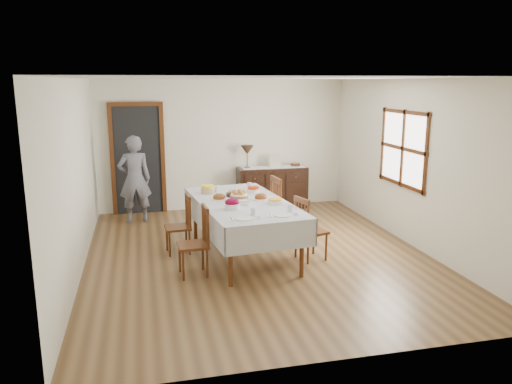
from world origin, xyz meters
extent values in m
plane|color=brown|center=(0.00, 0.00, 0.00)|extent=(6.00, 6.00, 0.00)
cube|color=silver|center=(0.00, 0.00, 2.60)|extent=(5.00, 6.00, 0.02)
cube|color=white|center=(0.00, 3.00, 1.30)|extent=(5.00, 0.02, 2.60)
cube|color=white|center=(0.00, -3.00, 1.30)|extent=(5.00, 0.02, 2.60)
cube|color=white|center=(-2.50, 0.00, 1.30)|extent=(0.02, 6.00, 2.60)
cube|color=white|center=(2.50, 0.00, 1.30)|extent=(0.02, 6.00, 2.60)
cube|color=white|center=(2.49, 0.30, 1.50)|extent=(0.02, 1.30, 1.10)
cube|color=#4F2710|center=(2.48, 0.30, 1.50)|extent=(0.03, 1.46, 1.26)
cube|color=black|center=(-1.70, 2.96, 1.05)|extent=(0.90, 0.06, 2.10)
cube|color=#4F2710|center=(-1.70, 2.94, 1.05)|extent=(1.04, 0.08, 2.18)
cube|color=silver|center=(-0.22, 0.01, 0.82)|extent=(1.44, 2.51, 0.04)
cylinder|color=#4F2710|center=(-0.60, -1.07, 0.39)|extent=(0.06, 0.06, 0.78)
cylinder|color=#4F2710|center=(0.37, -0.97, 0.39)|extent=(0.06, 0.06, 0.78)
cylinder|color=#4F2710|center=(-0.82, 0.99, 0.39)|extent=(0.06, 0.06, 0.78)
cylinder|color=#4F2710|center=(0.16, 1.09, 0.39)|extent=(0.06, 0.06, 0.78)
cube|color=silver|center=(-0.83, -0.05, 0.66)|extent=(0.27, 2.43, 0.37)
cube|color=silver|center=(0.38, 0.08, 0.66)|extent=(0.27, 2.43, 0.37)
cube|color=silver|center=(-0.10, -1.19, 0.66)|extent=(1.24, 0.15, 0.37)
cube|color=silver|center=(-0.35, 1.22, 0.66)|extent=(1.24, 0.15, 0.37)
cube|color=#4F2710|center=(-1.02, -0.58, 0.42)|extent=(0.42, 0.42, 0.04)
cylinder|color=#4F2710|center=(-1.19, -0.43, 0.20)|extent=(0.03, 0.03, 0.40)
cylinder|color=#4F2710|center=(-1.17, -0.75, 0.20)|extent=(0.03, 0.03, 0.40)
cylinder|color=#4F2710|center=(-0.88, -0.41, 0.20)|extent=(0.03, 0.03, 0.40)
cylinder|color=#4F2710|center=(-0.86, -0.73, 0.20)|extent=(0.03, 0.03, 0.40)
cylinder|color=#4F2710|center=(-0.86, -0.40, 0.68)|extent=(0.04, 0.04, 0.52)
cylinder|color=#4F2710|center=(-0.84, -0.74, 0.68)|extent=(0.04, 0.04, 0.52)
cube|color=#4F2710|center=(-0.85, -0.57, 0.91)|extent=(0.06, 0.38, 0.07)
cylinder|color=#4F2710|center=(-0.85, -0.49, 0.67)|extent=(0.02, 0.02, 0.43)
cylinder|color=#4F2710|center=(-0.85, -0.57, 0.67)|extent=(0.02, 0.02, 0.43)
cylinder|color=#4F2710|center=(-0.84, -0.65, 0.67)|extent=(0.02, 0.02, 0.43)
cube|color=#4F2710|center=(-1.15, 0.38, 0.40)|extent=(0.40, 0.40, 0.04)
cylinder|color=#4F2710|center=(-1.31, 0.52, 0.19)|extent=(0.03, 0.03, 0.38)
cylinder|color=#4F2710|center=(-1.29, 0.22, 0.19)|extent=(0.03, 0.03, 0.38)
cylinder|color=#4F2710|center=(-1.01, 0.54, 0.19)|extent=(0.03, 0.03, 0.38)
cylinder|color=#4F2710|center=(-0.99, 0.24, 0.19)|extent=(0.03, 0.03, 0.38)
cylinder|color=#4F2710|center=(-1.00, 0.55, 0.64)|extent=(0.04, 0.04, 0.49)
cylinder|color=#4F2710|center=(-0.97, 0.23, 0.64)|extent=(0.04, 0.04, 0.49)
cube|color=#4F2710|center=(-0.98, 0.39, 0.86)|extent=(0.06, 0.35, 0.07)
cylinder|color=#4F2710|center=(-0.99, 0.47, 0.63)|extent=(0.02, 0.02, 0.41)
cylinder|color=#4F2710|center=(-0.98, 0.39, 0.63)|extent=(0.02, 0.02, 0.41)
cylinder|color=#4F2710|center=(-0.98, 0.31, 0.63)|extent=(0.02, 0.02, 0.41)
cube|color=#4F2710|center=(0.72, -0.34, 0.42)|extent=(0.48, 0.48, 0.04)
cylinder|color=#4F2710|center=(0.92, -0.45, 0.20)|extent=(0.03, 0.03, 0.40)
cylinder|color=#4F2710|center=(0.83, -0.15, 0.20)|extent=(0.03, 0.03, 0.40)
cylinder|color=#4F2710|center=(0.61, -0.54, 0.20)|extent=(0.03, 0.03, 0.40)
cylinder|color=#4F2710|center=(0.53, -0.23, 0.20)|extent=(0.03, 0.03, 0.40)
cylinder|color=#4F2710|center=(0.60, -0.55, 0.68)|extent=(0.04, 0.04, 0.52)
cylinder|color=#4F2710|center=(0.51, -0.23, 0.68)|extent=(0.04, 0.04, 0.52)
cube|color=#4F2710|center=(0.55, -0.39, 0.90)|extent=(0.13, 0.37, 0.07)
cylinder|color=#4F2710|center=(0.57, -0.47, 0.66)|extent=(0.02, 0.02, 0.43)
cylinder|color=#4F2710|center=(0.55, -0.39, 0.66)|extent=(0.02, 0.02, 0.43)
cylinder|color=#4F2710|center=(0.53, -0.31, 0.66)|extent=(0.02, 0.02, 0.43)
cube|color=#4F2710|center=(0.63, 0.55, 0.48)|extent=(0.49, 0.49, 0.04)
cylinder|color=#4F2710|center=(0.82, 0.38, 0.23)|extent=(0.04, 0.04, 0.46)
cylinder|color=#4F2710|center=(0.79, 0.74, 0.23)|extent=(0.04, 0.04, 0.46)
cylinder|color=#4F2710|center=(0.46, 0.35, 0.23)|extent=(0.04, 0.04, 0.46)
cylinder|color=#4F2710|center=(0.43, 0.71, 0.23)|extent=(0.04, 0.04, 0.46)
cylinder|color=#4F2710|center=(0.44, 0.34, 0.78)|extent=(0.04, 0.04, 0.60)
cylinder|color=#4F2710|center=(0.41, 0.72, 0.78)|extent=(0.04, 0.04, 0.60)
cube|color=#4F2710|center=(0.43, 0.53, 1.03)|extent=(0.08, 0.43, 0.09)
cylinder|color=#4F2710|center=(0.43, 0.43, 0.75)|extent=(0.02, 0.02, 0.49)
cylinder|color=#4F2710|center=(0.43, 0.53, 0.75)|extent=(0.02, 0.02, 0.49)
cylinder|color=#4F2710|center=(0.42, 0.62, 0.75)|extent=(0.02, 0.02, 0.49)
cube|color=black|center=(0.95, 2.72, 0.42)|extent=(1.41, 0.47, 0.85)
cube|color=black|center=(0.52, 2.47, 0.68)|extent=(0.40, 0.02, 0.17)
sphere|color=brown|center=(0.52, 2.45, 0.68)|extent=(0.03, 0.03, 0.03)
cube|color=black|center=(0.95, 2.47, 0.68)|extent=(0.40, 0.02, 0.17)
sphere|color=brown|center=(0.95, 2.45, 0.68)|extent=(0.03, 0.03, 0.03)
cube|color=black|center=(1.37, 2.47, 0.68)|extent=(0.40, 0.02, 0.17)
sphere|color=brown|center=(1.37, 2.45, 0.68)|extent=(0.03, 0.03, 0.03)
imported|color=slate|center=(-1.77, 2.28, 0.86)|extent=(0.57, 0.40, 1.72)
cylinder|color=brown|center=(-0.27, 0.04, 0.88)|extent=(0.27, 0.27, 0.09)
cylinder|color=white|center=(-0.27, 0.04, 0.94)|extent=(0.24, 0.24, 0.02)
sphere|color=#B36E2F|center=(-0.20, 0.04, 0.97)|extent=(0.08, 0.08, 0.08)
sphere|color=#B36E2F|center=(-0.25, 0.11, 0.97)|extent=(0.08, 0.08, 0.08)
sphere|color=#B36E2F|center=(-0.32, 0.08, 0.97)|extent=(0.08, 0.08, 0.08)
sphere|color=#B36E2F|center=(-0.32, 0.00, 0.97)|extent=(0.08, 0.08, 0.08)
sphere|color=#B36E2F|center=(-0.25, -0.02, 0.97)|extent=(0.08, 0.08, 0.08)
cylinder|color=black|center=(-0.27, 0.39, 0.86)|extent=(0.26, 0.26, 0.05)
ellipsoid|color=pink|center=(-0.20, 0.39, 0.91)|extent=(0.05, 0.05, 0.06)
ellipsoid|color=#78BAFD|center=(-0.24, 0.45, 0.91)|extent=(0.05, 0.05, 0.06)
ellipsoid|color=#7CC16A|center=(-0.31, 0.45, 0.91)|extent=(0.05, 0.05, 0.06)
ellipsoid|color=#E6A34D|center=(-0.34, 0.39, 0.91)|extent=(0.05, 0.05, 0.06)
ellipsoid|color=#B981D3|center=(-0.31, 0.33, 0.91)|extent=(0.05, 0.05, 0.06)
ellipsoid|color=#DCC862|center=(-0.24, 0.33, 0.91)|extent=(0.05, 0.05, 0.06)
cylinder|color=white|center=(-0.54, 0.21, 0.85)|extent=(0.27, 0.27, 0.01)
ellipsoid|color=#673310|center=(-0.54, 0.21, 0.88)|extent=(0.19, 0.16, 0.11)
cylinder|color=white|center=(0.07, 0.07, 0.85)|extent=(0.29, 0.29, 0.02)
ellipsoid|color=#673310|center=(0.07, 0.07, 0.88)|extent=(0.19, 0.16, 0.11)
cylinder|color=white|center=(-0.45, -0.39, 0.88)|extent=(0.21, 0.21, 0.07)
ellipsoid|color=maroon|center=(-0.45, -0.39, 0.94)|extent=(0.20, 0.17, 0.11)
cylinder|color=white|center=(0.07, 0.59, 0.87)|extent=(0.21, 0.21, 0.06)
cylinder|color=red|center=(0.07, 0.59, 0.91)|extent=(0.18, 0.18, 0.03)
cylinder|color=tan|center=(-0.65, 0.66, 0.88)|extent=(0.22, 0.22, 0.09)
cylinder|color=yellow|center=(-0.65, 0.66, 0.95)|extent=(0.20, 0.20, 0.04)
cylinder|color=white|center=(0.21, -0.22, 0.86)|extent=(0.25, 0.25, 0.05)
cylinder|color=#F9A62B|center=(0.21, -0.22, 0.90)|extent=(0.20, 0.20, 0.02)
cube|color=white|center=(-0.26, -0.19, 0.87)|extent=(0.15, 0.10, 0.07)
cylinder|color=white|center=(-0.39, -0.92, 0.84)|extent=(0.25, 0.25, 0.01)
cube|color=white|center=(-0.56, -0.92, 0.84)|extent=(0.09, 0.13, 0.01)
cube|color=silver|center=(-0.56, -0.92, 0.85)|extent=(0.03, 0.16, 0.01)
cube|color=silver|center=(-0.23, -0.92, 0.84)|extent=(0.03, 0.18, 0.01)
cube|color=silver|center=(-0.19, -0.92, 0.84)|extent=(0.03, 0.14, 0.01)
cylinder|color=silver|center=(-0.24, -0.77, 0.89)|extent=(0.07, 0.07, 0.10)
cylinder|color=white|center=(0.13, -0.86, 0.84)|extent=(0.25, 0.25, 0.01)
cube|color=white|center=(-0.04, -0.86, 0.84)|extent=(0.09, 0.13, 0.01)
cube|color=silver|center=(-0.04, -0.86, 0.85)|extent=(0.03, 0.16, 0.01)
cube|color=silver|center=(0.29, -0.86, 0.84)|extent=(0.03, 0.18, 0.01)
cube|color=silver|center=(0.33, -0.86, 0.84)|extent=(0.03, 0.14, 0.01)
cylinder|color=silver|center=(0.28, -0.71, 0.89)|extent=(0.07, 0.07, 0.10)
cylinder|color=silver|center=(-0.49, 0.71, 0.89)|extent=(0.06, 0.06, 0.11)
cylinder|color=silver|center=(0.05, 0.81, 0.89)|extent=(0.07, 0.07, 0.11)
cube|color=white|center=(0.97, 2.73, 0.85)|extent=(1.30, 0.35, 0.01)
cylinder|color=brown|center=(0.43, 2.73, 0.86)|extent=(0.12, 0.12, 0.03)
cylinder|color=brown|center=(0.43, 2.73, 1.00)|extent=(0.02, 0.02, 0.25)
cone|color=#3E281B|center=(0.43, 2.73, 1.22)|extent=(0.26, 0.26, 0.18)
cube|color=beige|center=(1.00, 2.71, 0.99)|extent=(0.22, 0.08, 0.28)
cylinder|color=#4F2710|center=(1.45, 2.75, 0.88)|extent=(0.20, 0.20, 0.06)
camera|label=1|loc=(-1.64, -6.94, 2.55)|focal=35.00mm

